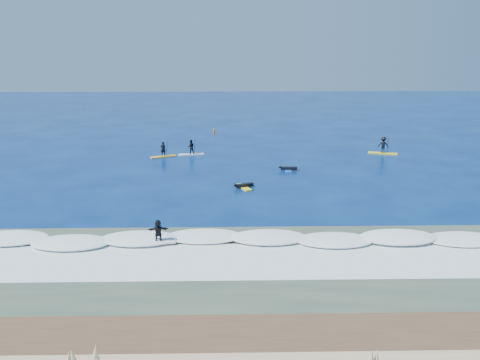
{
  "coord_description": "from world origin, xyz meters",
  "views": [
    {
      "loc": [
        -1.44,
        -40.77,
        12.3
      ],
      "look_at": [
        -0.51,
        2.16,
        0.6
      ],
      "focal_mm": 40.0,
      "sensor_mm": 36.0,
      "label": 1
    }
  ],
  "objects_px": {
    "wave_surfer": "(158,232)",
    "sup_paddler_center": "(191,148)",
    "sup_paddler_right": "(383,146)",
    "prone_paddler_near": "(243,186)",
    "prone_paddler_far": "(288,169)",
    "sup_paddler_left": "(163,152)",
    "marker_buoy": "(214,131)"
  },
  "relations": [
    {
      "from": "prone_paddler_far",
      "to": "wave_surfer",
      "type": "xyz_separation_m",
      "value": [
        -9.81,
        -18.22,
        0.68
      ]
    },
    {
      "from": "sup_paddler_left",
      "to": "wave_surfer",
      "type": "distance_m",
      "value": 24.32
    },
    {
      "from": "sup_paddler_center",
      "to": "prone_paddler_far",
      "type": "relative_size",
      "value": 1.25
    },
    {
      "from": "sup_paddler_left",
      "to": "marker_buoy",
      "type": "relative_size",
      "value": 4.02
    },
    {
      "from": "sup_paddler_left",
      "to": "sup_paddler_center",
      "type": "xyz_separation_m",
      "value": [
        2.82,
        1.0,
        0.11
      ]
    },
    {
      "from": "sup_paddler_center",
      "to": "wave_surfer",
      "type": "xyz_separation_m",
      "value": [
        -0.28,
        -25.19,
        0.14
      ]
    },
    {
      "from": "prone_paddler_near",
      "to": "sup_paddler_right",
      "type": "bearing_deg",
      "value": -73.76
    },
    {
      "from": "prone_paddler_near",
      "to": "prone_paddler_far",
      "type": "distance_m",
      "value": 7.22
    },
    {
      "from": "sup_paddler_center",
      "to": "prone_paddler_near",
      "type": "relative_size",
      "value": 1.21
    },
    {
      "from": "sup_paddler_left",
      "to": "sup_paddler_right",
      "type": "height_order",
      "value": "sup_paddler_right"
    },
    {
      "from": "prone_paddler_far",
      "to": "marker_buoy",
      "type": "distance_m",
      "value": 20.98
    },
    {
      "from": "prone_paddler_far",
      "to": "wave_surfer",
      "type": "relative_size",
      "value": 1.05
    },
    {
      "from": "sup_paddler_left",
      "to": "marker_buoy",
      "type": "distance_m",
      "value": 14.53
    },
    {
      "from": "prone_paddler_near",
      "to": "prone_paddler_far",
      "type": "xyz_separation_m",
      "value": [
        4.33,
        5.77,
        -0.0
      ]
    },
    {
      "from": "sup_paddler_right",
      "to": "sup_paddler_center",
      "type": "bearing_deg",
      "value": -161.76
    },
    {
      "from": "sup_paddler_center",
      "to": "prone_paddler_far",
      "type": "bearing_deg",
      "value": -48.62
    },
    {
      "from": "sup_paddler_right",
      "to": "wave_surfer",
      "type": "height_order",
      "value": "sup_paddler_right"
    },
    {
      "from": "wave_surfer",
      "to": "marker_buoy",
      "type": "xyz_separation_m",
      "value": [
        2.4,
        37.85,
        -0.54
      ]
    },
    {
      "from": "sup_paddler_right",
      "to": "prone_paddler_far",
      "type": "relative_size",
      "value": 1.43
    },
    {
      "from": "sup_paddler_right",
      "to": "wave_surfer",
      "type": "distance_m",
      "value": 32.73
    },
    {
      "from": "sup_paddler_right",
      "to": "marker_buoy",
      "type": "bearing_deg",
      "value": 163.58
    },
    {
      "from": "prone_paddler_far",
      "to": "marker_buoy",
      "type": "relative_size",
      "value": 3.24
    },
    {
      "from": "wave_surfer",
      "to": "marker_buoy",
      "type": "height_order",
      "value": "wave_surfer"
    },
    {
      "from": "marker_buoy",
      "to": "sup_paddler_left",
      "type": "bearing_deg",
      "value": -109.89
    },
    {
      "from": "sup_paddler_left",
      "to": "sup_paddler_right",
      "type": "bearing_deg",
      "value": -21.26
    },
    {
      "from": "sup_paddler_left",
      "to": "prone_paddler_near",
      "type": "relative_size",
      "value": 1.2
    },
    {
      "from": "sup_paddler_center",
      "to": "wave_surfer",
      "type": "distance_m",
      "value": 25.19
    },
    {
      "from": "marker_buoy",
      "to": "prone_paddler_far",
      "type": "bearing_deg",
      "value": -69.32
    },
    {
      "from": "wave_surfer",
      "to": "sup_paddler_center",
      "type": "bearing_deg",
      "value": 81.19
    },
    {
      "from": "sup_paddler_left",
      "to": "prone_paddler_near",
      "type": "distance_m",
      "value": 14.23
    },
    {
      "from": "sup_paddler_right",
      "to": "prone_paddler_near",
      "type": "height_order",
      "value": "sup_paddler_right"
    },
    {
      "from": "wave_surfer",
      "to": "sup_paddler_left",
      "type": "bearing_deg",
      "value": 87.82
    }
  ]
}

